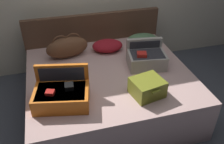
{
  "coord_description": "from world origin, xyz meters",
  "views": [
    {
      "loc": [
        -0.66,
        -2.13,
        2.34
      ],
      "look_at": [
        0.0,
        0.26,
        0.67
      ],
      "focal_mm": 39.75,
      "sensor_mm": 36.0,
      "label": 1
    }
  ],
  "objects_px": {
    "bed": "(109,90)",
    "hard_case_large": "(62,94)",
    "pillow_center_head": "(107,46)",
    "hard_case_small": "(147,87)",
    "hard_case_medium": "(146,58)",
    "pillow_near_headboard": "(143,39)",
    "duffel_bag": "(67,47)"
  },
  "relations": [
    {
      "from": "bed",
      "to": "pillow_near_headboard",
      "type": "distance_m",
      "value": 1.01
    },
    {
      "from": "pillow_center_head",
      "to": "hard_case_medium",
      "type": "bearing_deg",
      "value": -53.75
    },
    {
      "from": "hard_case_small",
      "to": "duffel_bag",
      "type": "distance_m",
      "value": 1.31
    },
    {
      "from": "hard_case_medium",
      "to": "pillow_near_headboard",
      "type": "distance_m",
      "value": 0.62
    },
    {
      "from": "pillow_near_headboard",
      "to": "pillow_center_head",
      "type": "height_order",
      "value": "pillow_near_headboard"
    },
    {
      "from": "hard_case_small",
      "to": "pillow_center_head",
      "type": "distance_m",
      "value": 1.12
    },
    {
      "from": "pillow_center_head",
      "to": "pillow_near_headboard",
      "type": "bearing_deg",
      "value": 6.15
    },
    {
      "from": "hard_case_medium",
      "to": "pillow_center_head",
      "type": "xyz_separation_m",
      "value": [
        -0.39,
        0.53,
        -0.04
      ]
    },
    {
      "from": "bed",
      "to": "pillow_center_head",
      "type": "relative_size",
      "value": 4.63
    },
    {
      "from": "hard_case_large",
      "to": "hard_case_small",
      "type": "distance_m",
      "value": 0.93
    },
    {
      "from": "duffel_bag",
      "to": "pillow_near_headboard",
      "type": "distance_m",
      "value": 1.15
    },
    {
      "from": "hard_case_medium",
      "to": "bed",
      "type": "bearing_deg",
      "value": -166.82
    },
    {
      "from": "hard_case_large",
      "to": "duffel_bag",
      "type": "relative_size",
      "value": 1.06
    },
    {
      "from": "duffel_bag",
      "to": "bed",
      "type": "bearing_deg",
      "value": -50.26
    },
    {
      "from": "hard_case_large",
      "to": "hard_case_small",
      "type": "height_order",
      "value": "hard_case_large"
    },
    {
      "from": "hard_case_small",
      "to": "duffel_bag",
      "type": "height_order",
      "value": "duffel_bag"
    },
    {
      "from": "bed",
      "to": "duffel_bag",
      "type": "distance_m",
      "value": 0.83
    },
    {
      "from": "bed",
      "to": "hard_case_large",
      "type": "relative_size",
      "value": 3.16
    },
    {
      "from": "duffel_bag",
      "to": "pillow_near_headboard",
      "type": "relative_size",
      "value": 1.33
    },
    {
      "from": "bed",
      "to": "pillow_center_head",
      "type": "bearing_deg",
      "value": 77.5
    },
    {
      "from": "hard_case_large",
      "to": "pillow_center_head",
      "type": "distance_m",
      "value": 1.24
    },
    {
      "from": "duffel_bag",
      "to": "pillow_center_head",
      "type": "distance_m",
      "value": 0.58
    },
    {
      "from": "pillow_near_headboard",
      "to": "pillow_center_head",
      "type": "bearing_deg",
      "value": -173.85
    },
    {
      "from": "hard_case_large",
      "to": "hard_case_small",
      "type": "bearing_deg",
      "value": 5.06
    },
    {
      "from": "bed",
      "to": "hard_case_medium",
      "type": "bearing_deg",
      "value": 4.74
    },
    {
      "from": "bed",
      "to": "hard_case_small",
      "type": "xyz_separation_m",
      "value": [
        0.3,
        -0.53,
        0.39
      ]
    },
    {
      "from": "bed",
      "to": "duffel_bag",
      "type": "height_order",
      "value": "duffel_bag"
    },
    {
      "from": "hard_case_medium",
      "to": "pillow_near_headboard",
      "type": "bearing_deg",
      "value": 81.45
    },
    {
      "from": "duffel_bag",
      "to": "hard_case_medium",
      "type": "bearing_deg",
      "value": -27.4
    },
    {
      "from": "bed",
      "to": "hard_case_large",
      "type": "xyz_separation_m",
      "value": [
        -0.63,
        -0.42,
        0.4
      ]
    },
    {
      "from": "hard_case_medium",
      "to": "pillow_center_head",
      "type": "bearing_deg",
      "value": 134.69
    },
    {
      "from": "bed",
      "to": "hard_case_large",
      "type": "height_order",
      "value": "hard_case_large"
    }
  ]
}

